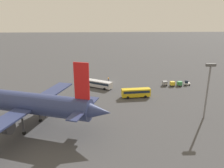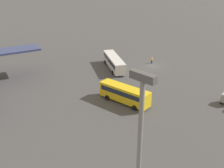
# 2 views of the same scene
# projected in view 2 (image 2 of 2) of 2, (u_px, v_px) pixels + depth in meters

# --- Properties ---
(ground_plane) EXTENTS (600.00, 600.00, 0.00)m
(ground_plane) POSITION_uv_depth(u_px,v_px,m) (153.00, 66.00, 74.50)
(ground_plane) COLOR #424244
(shuttle_bus_near) EXTENTS (12.03, 8.74, 3.13)m
(shuttle_bus_near) POSITION_uv_depth(u_px,v_px,m) (114.00, 62.00, 71.82)
(shuttle_bus_near) COLOR silver
(shuttle_bus_near) RESTS_ON ground
(shuttle_bus_far) EXTENTS (10.93, 3.64, 3.39)m
(shuttle_bus_far) POSITION_uv_depth(u_px,v_px,m) (125.00, 93.00, 54.87)
(shuttle_bus_far) COLOR gold
(shuttle_bus_far) RESTS_ON ground
(worker_person) EXTENTS (0.38, 0.38, 1.74)m
(worker_person) POSITION_uv_depth(u_px,v_px,m) (152.00, 60.00, 75.77)
(worker_person) COLOR #1E1E2D
(worker_person) RESTS_ON ground
(light_pole) EXTENTS (2.80, 0.70, 16.68)m
(light_pole) POSITION_uv_depth(u_px,v_px,m) (140.00, 131.00, 28.35)
(light_pole) COLOR slate
(light_pole) RESTS_ON ground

